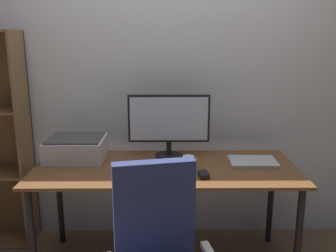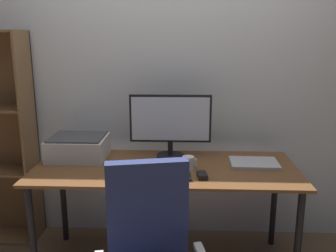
% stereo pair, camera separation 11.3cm
% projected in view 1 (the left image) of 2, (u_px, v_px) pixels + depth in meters
% --- Properties ---
extents(back_wall, '(6.40, 0.10, 2.60)m').
position_uv_depth(back_wall, '(165.00, 75.00, 2.82)').
color(back_wall, silver).
rests_on(back_wall, ground).
extents(desk, '(1.76, 0.72, 0.74)m').
position_uv_depth(desk, '(165.00, 177.00, 2.46)').
color(desk, brown).
rests_on(desk, ground).
extents(monitor, '(0.58, 0.20, 0.45)m').
position_uv_depth(monitor, '(169.00, 122.00, 2.59)').
color(monitor, black).
rests_on(monitor, desk).
extents(keyboard, '(0.29, 0.12, 0.02)m').
position_uv_depth(keyboard, '(169.00, 177.00, 2.24)').
color(keyboard, black).
rests_on(keyboard, desk).
extents(mouse, '(0.07, 0.10, 0.03)m').
position_uv_depth(mouse, '(203.00, 175.00, 2.25)').
color(mouse, black).
rests_on(mouse, desk).
extents(coffee_mug, '(0.10, 0.08, 0.09)m').
position_uv_depth(coffee_mug, '(188.00, 162.00, 2.40)').
color(coffee_mug, white).
rests_on(coffee_mug, desk).
extents(laptop, '(0.32, 0.24, 0.02)m').
position_uv_depth(laptop, '(252.00, 162.00, 2.51)').
color(laptop, '#B7BABC').
rests_on(laptop, desk).
extents(printer, '(0.40, 0.34, 0.16)m').
position_uv_depth(printer, '(76.00, 148.00, 2.57)').
color(printer, silver).
rests_on(printer, desk).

